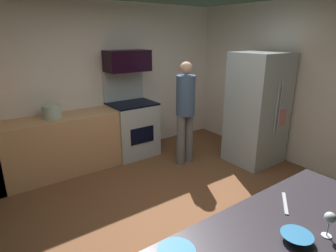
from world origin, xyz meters
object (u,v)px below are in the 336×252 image
at_px(person_cook, 185,108).
at_px(stock_pot, 52,111).
at_px(refrigerator, 257,109).
at_px(microwave, 127,61).
at_px(wine_glass_far, 330,219).
at_px(mixing_bowl_large, 296,238).
at_px(oven_range, 133,127).

relative_size(person_cook, stock_pot, 6.24).
bearing_deg(refrigerator, microwave, 135.18).
xyz_separation_m(microwave, wine_glass_far, (-0.63, -3.72, -0.63)).
bearing_deg(stock_pot, mixing_bowl_large, -82.08).
bearing_deg(mixing_bowl_large, wine_glass_far, -23.76).
distance_m(oven_range, person_cook, 1.07).
bearing_deg(mixing_bowl_large, oven_range, 76.88).
height_order(person_cook, mixing_bowl_large, person_cook).
distance_m(oven_range, stock_pot, 1.41).
relative_size(oven_range, refrigerator, 0.81).
height_order(wine_glass_far, stock_pot, stock_pot).
bearing_deg(microwave, stock_pot, -176.53).
distance_m(microwave, person_cook, 1.27).
height_order(microwave, person_cook, microwave).
height_order(mixing_bowl_large, stock_pot, stock_pot).
bearing_deg(stock_pot, wine_glass_far, -79.31).
xyz_separation_m(person_cook, stock_pot, (-1.85, 0.84, 0.06)).
relative_size(microwave, stock_pot, 2.75).
distance_m(refrigerator, person_cook, 1.19).
height_order(microwave, stock_pot, microwave).
height_order(oven_range, person_cook, person_cook).
height_order(refrigerator, person_cook, refrigerator).
bearing_deg(person_cook, stock_pot, 155.57).
distance_m(person_cook, stock_pot, 2.03).
bearing_deg(refrigerator, stock_pot, 153.07).
distance_m(wine_glass_far, stock_pot, 3.70).
height_order(oven_range, wine_glass_far, oven_range).
bearing_deg(person_cook, oven_range, 122.25).
height_order(refrigerator, mixing_bowl_large, refrigerator).
bearing_deg(person_cook, mixing_bowl_large, -116.47).
bearing_deg(stock_pot, oven_range, -0.29).
bearing_deg(oven_range, refrigerator, -43.16).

